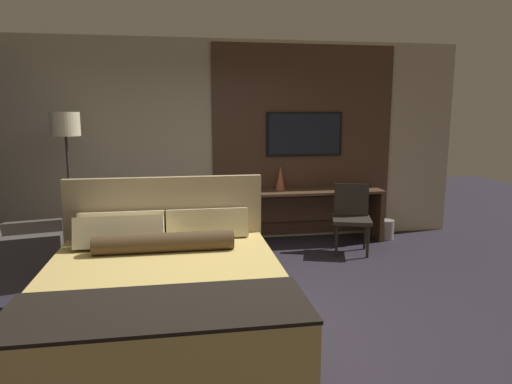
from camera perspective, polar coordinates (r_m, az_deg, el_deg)
The scene contains 10 objects.
ground_plane at distance 4.25m, azimuth -2.56°, elevation -15.45°, with size 16.00×16.00×0.00m, color #28232D.
wall_back_tv_panel at distance 6.45m, azimuth -3.76°, elevation 6.22°, with size 7.20×0.09×2.80m.
bed at distance 3.79m, azimuth -11.47°, elevation -12.92°, with size 1.90×2.16×1.20m.
desk at distance 6.51m, azimuth 6.37°, elevation -1.67°, with size 2.12×0.50×0.74m.
tv at distance 6.58m, azimuth 6.06°, elevation 7.23°, with size 1.10×0.04×0.62m.
desk_chair at distance 6.12m, azimuth 11.84°, elevation -2.47°, with size 0.60×0.60×0.88m.
armchair_by_window at distance 5.65m, azimuth -27.40°, elevation -7.13°, with size 0.97×1.00×0.80m.
floor_lamp at distance 5.87m, azimuth -22.67°, elevation 6.41°, with size 0.34×0.34×1.82m.
vase_tall at distance 6.43m, azimuth 3.05°, elevation 1.76°, with size 0.14×0.14×0.33m.
waste_bin at distance 6.89m, azimuth 15.95°, elevation -4.53°, with size 0.22×0.22×0.28m.
Camera 1 is at (-0.45, -3.81, 1.83)m, focal length 32.00 mm.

